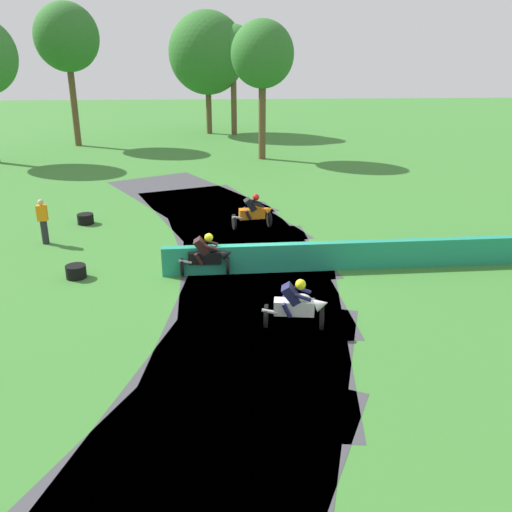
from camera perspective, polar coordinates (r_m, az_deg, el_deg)
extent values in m
plane|color=#38752D|center=(17.55, -0.19, -1.62)|extent=(120.00, 120.00, 0.00)
cube|color=#3D3D42|center=(11.59, -2.54, -14.44)|extent=(6.93, 10.12, 0.01)
cube|color=#3D3D42|center=(14.46, -0.06, -6.74)|extent=(5.65, 9.70, 0.01)
cube|color=#3D3D42|center=(17.55, -0.23, -1.61)|extent=(4.88, 9.37, 0.01)
cube|color=#3D3D42|center=(20.70, -1.83, 1.92)|extent=(6.24, 9.92, 0.01)
cube|color=#3D3D42|center=(23.82, -4.26, 4.42)|extent=(7.44, 10.22, 0.01)
cube|color=#3D3D42|center=(26.86, -7.24, 6.19)|extent=(8.46, 10.27, 0.01)
cube|color=#1E8466|center=(18.79, 17.69, 0.37)|extent=(17.29, 0.90, 0.90)
cylinder|color=black|center=(14.09, 6.76, -6.34)|extent=(0.19, 0.68, 0.67)
cylinder|color=black|center=(14.10, 1.04, -6.16)|extent=(0.19, 0.68, 0.67)
cube|color=silver|center=(13.91, 3.92, -5.24)|extent=(1.04, 0.47, 0.43)
ellipsoid|color=silver|center=(13.77, 4.70, -4.36)|extent=(0.48, 0.37, 0.27)
cone|color=silver|center=(13.85, 6.76, -4.90)|extent=(0.44, 0.39, 0.44)
cylinder|color=#B2B2B7|center=(13.87, 1.41, -5.71)|extent=(0.42, 0.15, 0.17)
cube|color=#1E1E4C|center=(13.70, 3.62, -3.90)|extent=(0.54, 0.35, 0.60)
sphere|color=yellow|center=(13.55, 4.58, -2.91)|extent=(0.26, 0.26, 0.26)
cylinder|color=#1E1E4C|center=(13.84, 4.81, -3.44)|extent=(0.43, 0.14, 0.24)
cylinder|color=#1E1E4C|center=(13.54, 4.79, -4.24)|extent=(0.43, 0.14, 0.24)
cylinder|color=#1E1E4C|center=(14.05, 3.21, -4.74)|extent=(0.29, 0.15, 0.42)
cylinder|color=#1E1E4C|center=(13.75, 3.15, -5.56)|extent=(0.29, 0.15, 0.42)
cylinder|color=black|center=(17.28, -2.89, -0.95)|extent=(0.10, 0.67, 0.67)
cylinder|color=black|center=(17.34, -7.52, -1.03)|extent=(0.10, 0.67, 0.67)
cube|color=black|center=(17.15, -5.25, -0.11)|extent=(1.00, 0.34, 0.43)
ellipsoid|color=black|center=(17.03, -4.68, 0.68)|extent=(0.44, 0.31, 0.27)
cone|color=black|center=(17.08, -2.99, 0.29)|extent=(0.40, 0.37, 0.44)
cylinder|color=#B2B2B7|center=(17.12, -7.26, -0.57)|extent=(0.41, 0.10, 0.17)
cube|color=#331919|center=(16.98, -5.57, 1.03)|extent=(0.50, 0.37, 0.60)
sphere|color=yellow|center=(16.85, -4.86, 1.90)|extent=(0.26, 0.26, 0.26)
cylinder|color=#331919|center=(17.12, -4.61, 1.39)|extent=(0.43, 0.11, 0.24)
cylinder|color=#331919|center=(16.80, -4.64, 0.85)|extent=(0.43, 0.11, 0.24)
cylinder|color=#331919|center=(17.31, -5.83, 0.22)|extent=(0.27, 0.16, 0.42)
cylinder|color=#331919|center=(17.00, -5.88, -0.34)|extent=(0.27, 0.16, 0.42)
cylinder|color=black|center=(21.84, 1.36, 3.76)|extent=(0.20, 0.67, 0.66)
cylinder|color=black|center=(21.54, -2.25, 3.50)|extent=(0.20, 0.67, 0.66)
cube|color=orange|center=(21.56, -0.41, 4.36)|extent=(1.04, 0.49, 0.43)
ellipsoid|color=orange|center=(21.50, 0.07, 5.04)|extent=(0.49, 0.38, 0.27)
cone|color=orange|center=(21.67, 1.35, 4.77)|extent=(0.44, 0.40, 0.44)
cylinder|color=#B2B2B7|center=(21.36, -1.91, 3.94)|extent=(0.42, 0.17, 0.17)
cube|color=black|center=(21.40, -0.60, 5.29)|extent=(0.53, 0.41, 0.59)
sphere|color=red|center=(21.35, 0.00, 6.03)|extent=(0.26, 0.26, 0.26)
cylinder|color=black|center=(21.62, 0.02, 5.58)|extent=(0.43, 0.18, 0.24)
cylinder|color=black|center=(21.29, 0.25, 5.23)|extent=(0.43, 0.18, 0.24)
cylinder|color=black|center=(21.68, -0.98, 4.56)|extent=(0.28, 0.19, 0.42)
cylinder|color=black|center=(21.35, -0.77, 4.20)|extent=(0.28, 0.19, 0.42)
cylinder|color=black|center=(17.94, -17.89, -1.82)|extent=(0.61, 0.61, 0.20)
cylinder|color=black|center=(17.87, -17.96, -1.23)|extent=(0.61, 0.61, 0.20)
cylinder|color=black|center=(23.29, -17.01, 3.41)|extent=(0.64, 0.64, 0.20)
cylinder|color=black|center=(23.23, -17.06, 3.88)|extent=(0.64, 0.64, 0.20)
cylinder|color=#232328|center=(21.30, -20.79, 2.30)|extent=(0.24, 0.24, 0.86)
cube|color=orange|center=(21.10, -21.03, 4.13)|extent=(0.34, 0.22, 0.56)
sphere|color=tan|center=(21.00, -21.17, 5.15)|extent=(0.20, 0.20, 0.20)
cylinder|color=brown|center=(41.95, -18.07, 14.32)|extent=(0.44, 0.44, 5.38)
ellipsoid|color=#2D6B28|center=(41.76, -18.80, 20.44)|extent=(4.26, 4.26, 4.48)
cylinder|color=brown|center=(45.40, -2.28, 15.29)|extent=(0.44, 0.44, 4.75)
ellipsoid|color=#33752D|center=(45.20, -2.35, 20.25)|extent=(3.64, 3.64, 3.82)
cylinder|color=brown|center=(35.18, 0.63, 13.60)|extent=(0.44, 0.44, 4.60)
ellipsoid|color=#2D6B28|center=(34.91, 0.66, 19.95)|extent=(3.74, 3.74, 3.93)
cylinder|color=brown|center=(46.07, -4.84, 14.60)|extent=(0.44, 0.44, 3.60)
ellipsoid|color=#2D6B28|center=(45.81, -5.01, 19.98)|extent=(5.92, 5.92, 6.22)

